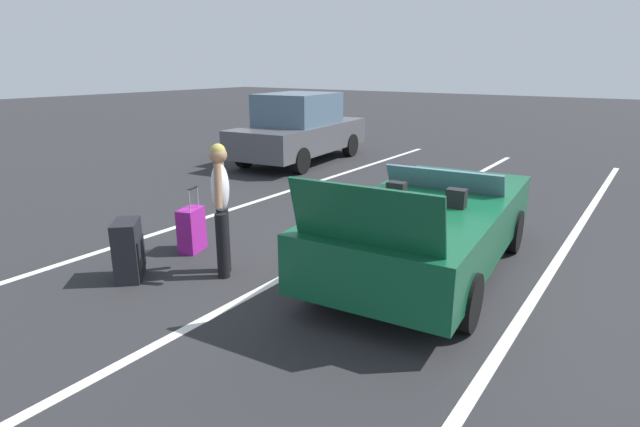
% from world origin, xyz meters
% --- Properties ---
extents(ground_plane, '(80.00, 80.00, 0.00)m').
position_xyz_m(ground_plane, '(0.00, 0.00, 0.00)').
color(ground_plane, '#28282B').
extents(lot_line_near, '(18.00, 0.12, 0.01)m').
position_xyz_m(lot_line_near, '(0.00, -1.33, 0.00)').
color(lot_line_near, silver).
rests_on(lot_line_near, ground_plane).
extents(lot_line_mid, '(18.00, 0.12, 0.01)m').
position_xyz_m(lot_line_mid, '(0.00, 1.37, 0.00)').
color(lot_line_mid, silver).
rests_on(lot_line_mid, ground_plane).
extents(lot_line_far, '(18.00, 0.12, 0.01)m').
position_xyz_m(lot_line_far, '(0.00, 4.07, 0.00)').
color(lot_line_far, silver).
rests_on(lot_line_far, ground_plane).
extents(convertible_car, '(4.27, 2.10, 1.53)m').
position_xyz_m(convertible_car, '(0.20, 0.02, 0.59)').
color(convertible_car, '#0F4C2D').
rests_on(convertible_car, ground_plane).
extents(suitcase_large_black, '(0.54, 0.53, 0.74)m').
position_xyz_m(suitcase_large_black, '(-2.31, 2.89, 0.37)').
color(suitcase_large_black, black).
rests_on(suitcase_large_black, ground_plane).
extents(suitcase_medium_bright, '(0.45, 0.36, 0.93)m').
position_xyz_m(suitcase_medium_bright, '(-1.21, 3.02, 0.31)').
color(suitcase_medium_bright, '#991E8C').
rests_on(suitcase_medium_bright, ground_plane).
extents(traveler_person, '(0.52, 0.46, 1.65)m').
position_xyz_m(traveler_person, '(-1.55, 2.05, 0.93)').
color(traveler_person, black).
rests_on(traveler_person, ground_plane).
extents(parked_sedan_near, '(4.66, 2.25, 1.82)m').
position_xyz_m(parked_sedan_near, '(5.16, 5.87, 0.89)').
color(parked_sedan_near, '#4C4C51').
rests_on(parked_sedan_near, ground_plane).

